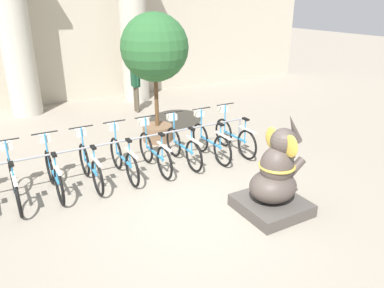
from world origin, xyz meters
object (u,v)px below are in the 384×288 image
object	(u,v)px
bicycle_1	(14,182)
bicycle_8	(234,135)
bicycle_4	(123,158)
bicycle_5	(154,151)
bicycle_7	(210,141)
bicycle_6	(182,145)
person_pedestrian	(135,81)
bicycle_2	(53,172)
potted_tree	(155,52)
elephant_statue	(275,180)
bicycle_3	(90,165)

from	to	relation	value
bicycle_1	bicycle_8	bearing A→B (deg)	0.40
bicycle_4	bicycle_5	distance (m)	0.69
bicycle_7	bicycle_8	size ratio (longest dim) A/B	1.00
bicycle_1	bicycle_6	distance (m)	3.45
person_pedestrian	bicycle_7	bearing A→B (deg)	-88.82
bicycle_2	potted_tree	distance (m)	3.75
bicycle_6	person_pedestrian	size ratio (longest dim) A/B	0.97
bicycle_2	bicycle_8	bearing A→B (deg)	-0.36
potted_tree	bicycle_4	bearing A→B (deg)	-133.53
potted_tree	bicycle_6	bearing A→B (deg)	-93.98
bicycle_1	bicycle_5	xyz separation A→B (m)	(2.76, 0.06, 0.00)
bicycle_1	person_pedestrian	distance (m)	5.95
bicycle_4	elephant_statue	distance (m)	3.13
bicycle_1	potted_tree	xyz separation A→B (m)	(3.55, 1.64, 1.83)
bicycle_3	bicycle_4	size ratio (longest dim) A/B	1.00
bicycle_8	bicycle_6	bearing A→B (deg)	178.82
bicycle_7	bicycle_5	bearing A→B (deg)	177.72
bicycle_3	bicycle_7	xyz separation A→B (m)	(2.76, -0.05, 0.00)
bicycle_4	bicycle_8	bearing A→B (deg)	-0.79
bicycle_6	potted_tree	world-z (taller)	potted_tree
bicycle_2	elephant_statue	world-z (taller)	elephant_statue
bicycle_7	potted_tree	bearing A→B (deg)	109.56
bicycle_4	person_pedestrian	distance (m)	4.72
bicycle_2	bicycle_6	size ratio (longest dim) A/B	1.00
bicycle_4	bicycle_5	xyz separation A→B (m)	(0.69, -0.01, 0.00)
bicycle_5	person_pedestrian	xyz separation A→B (m)	(1.29, 4.26, 0.60)
bicycle_2	person_pedestrian	xyz separation A→B (m)	(3.36, 4.26, 0.60)
bicycle_5	person_pedestrian	size ratio (longest dim) A/B	0.97
bicycle_6	person_pedestrian	bearing A→B (deg)	81.97
elephant_statue	bicycle_2	bearing A→B (deg)	141.31
bicycle_1	potted_tree	world-z (taller)	potted_tree
bicycle_4	bicycle_6	bearing A→B (deg)	-0.40
bicycle_2	bicycle_8	size ratio (longest dim) A/B	1.00
bicycle_3	person_pedestrian	world-z (taller)	person_pedestrian
potted_tree	bicycle_7	bearing A→B (deg)	-70.44
elephant_statue	potted_tree	size ratio (longest dim) A/B	0.55
bicycle_8	potted_tree	bearing A→B (deg)	128.34
bicycle_1	bicycle_5	bearing A→B (deg)	1.27
bicycle_3	bicycle_2	bearing A→B (deg)	179.87
bicycle_1	bicycle_3	size ratio (longest dim) A/B	1.00
potted_tree	bicycle_5	bearing A→B (deg)	-116.87
bicycle_1	bicycle_4	distance (m)	2.07
bicycle_2	bicycle_5	world-z (taller)	same
bicycle_2	bicycle_6	xyz separation A→B (m)	(2.76, 0.00, 0.00)
bicycle_5	person_pedestrian	world-z (taller)	person_pedestrian
bicycle_2	bicycle_8	xyz separation A→B (m)	(4.13, -0.03, 0.00)
bicycle_8	person_pedestrian	size ratio (longest dim) A/B	0.97
bicycle_5	bicycle_6	distance (m)	0.69
bicycle_4	potted_tree	bearing A→B (deg)	46.47
bicycle_2	bicycle_5	size ratio (longest dim) A/B	1.00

